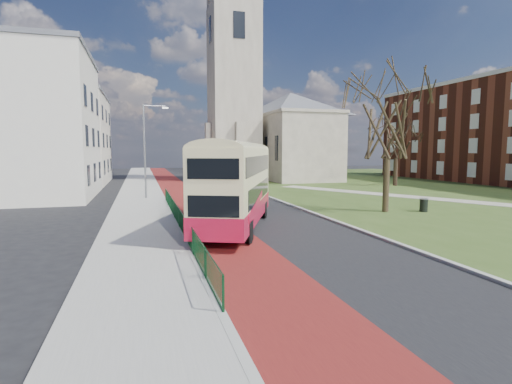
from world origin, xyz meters
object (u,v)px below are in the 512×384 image
object	(u,v)px
winter_tree_near	(388,116)
streetlamp	(146,146)
bus	(236,181)
litter_bin	(424,205)
winter_tree_far	(397,136)

from	to	relation	value
winter_tree_near	streetlamp	bearing A→B (deg)	142.21
streetlamp	bus	distance (m)	15.65
bus	litter_bin	bearing A→B (deg)	31.73
winter_tree_near	litter_bin	xyz separation A→B (m)	(2.51, -0.75, -6.04)
streetlamp	winter_tree_far	size ratio (longest dim) A/B	0.95
streetlamp	winter_tree_far	bearing A→B (deg)	10.46
winter_tree_near	litter_bin	distance (m)	6.59
bus	litter_bin	size ratio (longest dim) A/B	11.89
bus	winter_tree_near	world-z (taller)	winter_tree_near
bus	streetlamp	bearing A→B (deg)	129.53
bus	winter_tree_near	distance (m)	12.20
streetlamp	winter_tree_near	size ratio (longest dim) A/B	0.85
winter_tree_near	winter_tree_far	distance (m)	21.72
winter_tree_near	litter_bin	size ratio (longest dim) A/B	10.22
winter_tree_near	winter_tree_far	xyz separation A→B (m)	(13.05, 17.35, -0.65)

